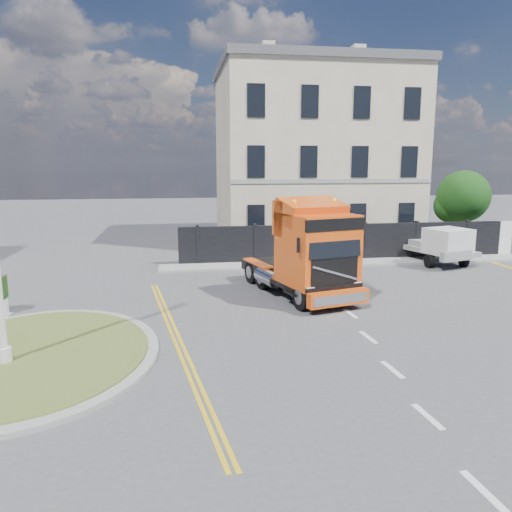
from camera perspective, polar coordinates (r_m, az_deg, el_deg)
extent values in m
plane|color=#424244|center=(17.61, 1.17, -6.68)|extent=(120.00, 120.00, 0.00)
cylinder|color=gray|center=(15.06, -24.29, -10.45)|extent=(6.80, 6.80, 0.12)
cylinder|color=#425522|center=(15.04, -24.32, -10.17)|extent=(6.20, 6.20, 0.05)
cube|color=black|center=(27.41, 10.28, 1.54)|extent=(18.00, 0.25, 2.00)
cube|color=silver|center=(31.24, 25.18, 1.79)|extent=(2.60, 0.12, 2.00)
cube|color=beige|center=(34.25, 6.36, 10.97)|extent=(12.00, 10.00, 11.00)
cube|color=#4D4D52|center=(34.78, 6.57, 20.49)|extent=(12.30, 10.30, 0.50)
cube|color=beige|center=(34.27, 1.38, 21.98)|extent=(0.80, 0.80, 1.60)
cube|color=beige|center=(35.80, 11.57, 21.28)|extent=(0.80, 0.80, 1.60)
cylinder|color=#382619|center=(33.71, 22.38, 2.92)|extent=(0.24, 0.24, 2.40)
sphere|color=black|center=(33.53, 22.62, 6.31)|extent=(3.20, 3.20, 3.20)
sphere|color=black|center=(33.66, 21.47, 5.37)|extent=(2.20, 2.20, 2.20)
cube|color=gray|center=(26.74, 10.84, -0.75)|extent=(20.00, 1.60, 0.12)
cube|color=black|center=(20.54, 4.52, -2.14)|extent=(3.81, 6.41, 0.43)
cube|color=#DD4C0F|center=(18.85, 6.98, 0.81)|extent=(2.94, 3.01, 2.67)
cube|color=#DD4C0F|center=(19.56, 5.55, 4.43)|extent=(2.53, 1.44, 1.34)
cube|color=black|center=(17.77, 9.02, 1.41)|extent=(2.04, 0.60, 1.00)
cube|color=#DD4C0F|center=(17.92, 9.37, -4.77)|extent=(2.39, 0.94, 0.52)
cylinder|color=black|center=(18.04, 5.29, -4.67)|extent=(0.55, 1.04, 0.99)
cylinder|color=gray|center=(18.04, 5.29, -4.67)|extent=(0.47, 0.62, 0.55)
cylinder|color=black|center=(19.10, 10.72, -3.95)|extent=(0.55, 1.04, 0.99)
cylinder|color=gray|center=(19.10, 10.72, -3.95)|extent=(0.47, 0.62, 0.55)
cylinder|color=black|center=(20.97, 0.79, -2.46)|extent=(0.55, 1.04, 0.99)
cylinder|color=gray|center=(20.97, 0.79, -2.46)|extent=(0.47, 0.62, 0.55)
cylinder|color=black|center=(21.89, 5.70, -1.95)|extent=(0.55, 1.04, 0.99)
cylinder|color=gray|center=(21.89, 5.70, -1.95)|extent=(0.47, 0.62, 0.55)
cylinder|color=black|center=(21.99, -0.45, -1.84)|extent=(0.55, 1.04, 0.99)
cylinder|color=gray|center=(21.99, -0.45, -1.84)|extent=(0.47, 0.62, 0.55)
cylinder|color=black|center=(22.87, 4.29, -1.39)|extent=(0.55, 1.04, 0.99)
cylinder|color=gray|center=(22.87, 4.29, -1.39)|extent=(0.47, 0.62, 0.55)
cube|color=gray|center=(28.36, 19.51, 0.77)|extent=(3.19, 5.09, 0.25)
cube|color=silver|center=(26.99, 21.08, 1.58)|extent=(2.32, 2.25, 1.29)
cylinder|color=black|center=(26.69, 19.19, -0.55)|extent=(0.25, 0.69, 0.69)
cylinder|color=black|center=(27.62, 22.63, -0.42)|extent=(0.25, 0.69, 0.69)
cylinder|color=black|center=(29.30, 16.48, 0.55)|extent=(0.25, 0.69, 0.69)
cylinder|color=black|center=(30.15, 19.72, 0.64)|extent=(0.25, 0.69, 0.69)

